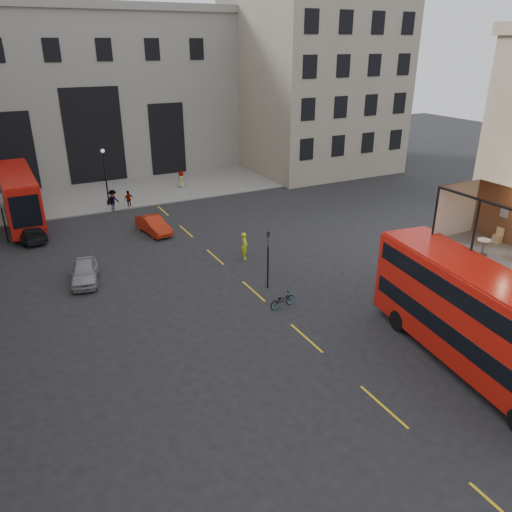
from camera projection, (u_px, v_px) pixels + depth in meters
name	position (u px, v px, depth m)	size (l,w,h in m)	color
ground	(419.00, 392.00, 21.96)	(140.00, 140.00, 0.00)	black
gateway	(80.00, 89.00, 55.21)	(35.00, 10.60, 18.00)	gray
building_right	(310.00, 77.00, 58.92)	(16.60, 18.60, 20.00)	gray
pavement_far	(100.00, 194.00, 50.33)	(40.00, 12.00, 0.12)	slate
traffic_light_near	(268.00, 252.00, 30.35)	(0.16, 0.20, 3.80)	black
traffic_light_far	(2.00, 213.00, 37.43)	(0.16, 0.20, 3.80)	black
street_lamp_b	(106.00, 181.00, 46.15)	(0.36, 0.36, 5.33)	black
bus_near	(478.00, 316.00, 22.68)	(4.43, 12.52, 4.89)	#AC140B
bus_far	(19.00, 195.00, 41.56)	(2.71, 11.15, 4.43)	#AF130C
car_a	(85.00, 272.00, 31.85)	(1.59, 3.95, 1.35)	gray
car_b	(153.00, 225.00, 40.07)	(1.43, 4.09, 1.35)	#A6200A
car_c	(29.00, 231.00, 38.80)	(1.93, 4.76, 1.38)	black
bicycle	(282.00, 300.00, 28.89)	(0.59, 1.70, 0.90)	gray
cyclist	(245.00, 246.00, 35.15)	(0.72, 0.47, 1.97)	yellow
pedestrian_a	(36.00, 214.00, 41.66)	(0.92, 0.71, 1.89)	gray
pedestrian_b	(113.00, 201.00, 45.14)	(1.28, 0.74, 1.98)	gray
pedestrian_c	(129.00, 199.00, 46.22)	(0.94, 0.39, 1.60)	gray
pedestrian_d	(181.00, 180.00, 52.28)	(0.90, 0.59, 1.84)	gray
cafe_table_far	(483.00, 245.00, 24.28)	(0.63, 0.63, 0.79)	silver
cafe_chair_d	(497.00, 238.00, 25.84)	(0.46, 0.46, 0.80)	#DCB07F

